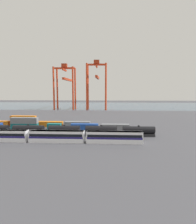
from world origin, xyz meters
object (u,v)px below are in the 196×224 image
(gantry_crane_west, at_px, (66,82))
(shipping_container_7, at_px, (24,124))
(shipping_container_3, at_px, (54,126))
(shipping_container_4, at_px, (85,127))
(gantry_crane_central, at_px, (97,80))
(shipping_container_10, at_px, (77,124))
(freight_tank_row, at_px, (64,130))
(shipping_container_5, at_px, (115,127))
(passenger_train, at_px, (57,136))

(gantry_crane_west, bearing_deg, shipping_container_7, -90.57)
(shipping_container_3, height_order, shipping_container_7, same)
(shipping_container_4, relative_size, gantry_crane_central, 0.27)
(shipping_container_3, height_order, shipping_container_4, same)
(shipping_container_3, xyz_separation_m, shipping_container_10, (9.44, 5.78, 0.00))
(gantry_crane_west, bearing_deg, freight_tank_row, -77.71)
(shipping_container_4, relative_size, shipping_container_5, 1.00)
(shipping_container_4, bearing_deg, shipping_container_10, 125.94)
(shipping_container_10, height_order, gantry_crane_central, gantry_crane_central)
(shipping_container_7, xyz_separation_m, gantry_crane_west, (0.88, 88.78, 23.77))
(gantry_crane_central, bearing_deg, gantry_crane_west, 178.16)
(passenger_train, xyz_separation_m, gantry_crane_central, (6.57, 114.55, 24.32))
(shipping_container_5, bearing_deg, gantry_crane_central, 98.42)
(shipping_container_5, xyz_separation_m, shipping_container_10, (-17.82, 5.78, 0.00))
(shipping_container_4, distance_m, shipping_container_10, 7.13)
(freight_tank_row, relative_size, shipping_container_4, 5.70)
(shipping_container_10, bearing_deg, freight_tank_row, -97.67)
(shipping_container_4, distance_m, shipping_container_7, 30.90)
(shipping_container_4, bearing_deg, passenger_train, -107.99)
(passenger_train, bearing_deg, shipping_container_5, 45.70)
(shipping_container_5, bearing_deg, shipping_container_10, 162.04)
(freight_tank_row, relative_size, gantry_crane_central, 1.55)
(gantry_crane_central, bearing_deg, passenger_train, -93.28)
(passenger_train, xyz_separation_m, shipping_container_10, (2.61, 26.71, -0.84))
(shipping_container_5, xyz_separation_m, shipping_container_7, (-43.99, 5.78, 0.00))
(freight_tank_row, height_order, shipping_container_5, freight_tank_row)
(shipping_container_10, height_order, gantry_crane_west, gantry_crane_west)
(passenger_train, relative_size, shipping_container_10, 4.72)
(freight_tank_row, bearing_deg, shipping_container_7, 144.83)
(shipping_container_5, distance_m, gantry_crane_west, 106.60)
(passenger_train, relative_size, shipping_container_7, 4.72)
(shipping_container_7, bearing_deg, freight_tank_row, -35.17)
(shipping_container_10, bearing_deg, shipping_container_5, -17.96)
(shipping_container_3, distance_m, shipping_container_5, 27.26)
(passenger_train, relative_size, gantry_crane_west, 1.38)
(shipping_container_3, height_order, shipping_container_10, same)
(shipping_container_10, bearing_deg, passenger_train, -95.58)
(freight_tank_row, distance_m, shipping_container_10, 17.01)
(shipping_container_3, height_order, shipping_container_5, same)
(shipping_container_5, bearing_deg, shipping_container_3, 180.00)
(passenger_train, height_order, shipping_container_4, passenger_train)
(shipping_container_3, bearing_deg, shipping_container_4, 0.00)
(passenger_train, bearing_deg, gantry_crane_west, 101.11)
(passenger_train, relative_size, shipping_container_5, 4.72)
(passenger_train, height_order, gantry_crane_west, gantry_crane_west)
(freight_tank_row, height_order, gantry_crane_central, gantry_crane_central)
(freight_tank_row, relative_size, shipping_container_10, 5.70)
(freight_tank_row, relative_size, shipping_container_5, 5.70)
(freight_tank_row, bearing_deg, passenger_train, -91.98)
(freight_tank_row, xyz_separation_m, gantry_crane_west, (-23.02, 105.63, 23.14))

